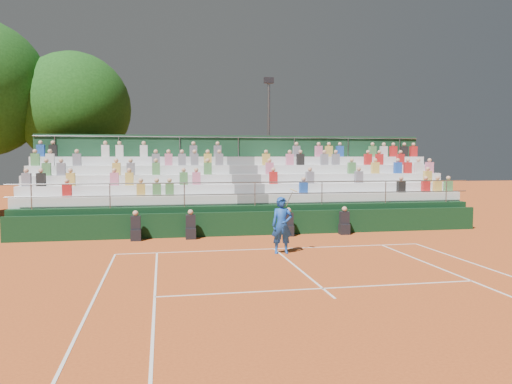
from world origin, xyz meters
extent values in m
plane|color=#C55420|center=(0.00, 0.00, 0.00)|extent=(90.00, 90.00, 0.00)
cube|color=white|center=(0.00, 0.00, 0.01)|extent=(11.00, 0.06, 0.01)
cube|color=white|center=(0.00, -3.20, 0.01)|extent=(0.06, 6.40, 0.01)
cube|color=white|center=(0.00, -5.49, 0.01)|extent=(8.22, 0.06, 0.01)
cube|color=black|center=(0.00, 3.20, 0.50)|extent=(20.00, 0.15, 1.00)
cube|color=black|center=(-4.95, 2.75, 0.22)|extent=(0.40, 0.40, 0.44)
cube|color=black|center=(-4.95, 2.75, 0.70)|extent=(0.38, 0.25, 0.55)
sphere|color=tan|center=(-4.95, 2.75, 1.08)|extent=(0.22, 0.22, 0.22)
cube|color=black|center=(-2.81, 2.75, 0.22)|extent=(0.40, 0.40, 0.44)
cube|color=black|center=(-2.81, 2.75, 0.70)|extent=(0.38, 0.25, 0.55)
sphere|color=tan|center=(-2.81, 2.75, 1.08)|extent=(0.22, 0.22, 0.22)
cube|color=black|center=(1.23, 2.75, 0.22)|extent=(0.40, 0.40, 0.44)
cube|color=black|center=(1.23, 2.75, 0.70)|extent=(0.38, 0.25, 0.55)
sphere|color=tan|center=(1.23, 2.75, 1.08)|extent=(0.22, 0.22, 0.22)
cube|color=black|center=(3.68, 2.75, 0.22)|extent=(0.40, 0.40, 0.44)
cube|color=black|center=(3.68, 2.75, 0.70)|extent=(0.38, 0.25, 0.55)
sphere|color=tan|center=(3.68, 2.75, 1.08)|extent=(0.22, 0.22, 0.22)
cube|color=black|center=(0.00, 6.30, 0.60)|extent=(20.00, 5.20, 1.20)
cube|color=silver|center=(-5.35, 4.62, 1.41)|extent=(9.30, 0.85, 0.42)
cube|color=silver|center=(5.35, 4.62, 1.41)|extent=(9.30, 0.85, 0.42)
cube|color=slate|center=(0.00, 4.62, 1.41)|extent=(1.40, 0.85, 0.42)
cube|color=silver|center=(-5.35, 5.47, 1.83)|extent=(9.30, 0.85, 0.42)
cube|color=silver|center=(5.35, 5.47, 1.83)|extent=(9.30, 0.85, 0.42)
cube|color=slate|center=(0.00, 5.47, 1.83)|extent=(1.40, 0.85, 0.42)
cube|color=silver|center=(-5.35, 6.33, 2.25)|extent=(9.30, 0.85, 0.42)
cube|color=silver|center=(5.35, 6.33, 2.25)|extent=(9.30, 0.85, 0.42)
cube|color=slate|center=(0.00, 6.33, 2.25)|extent=(1.40, 0.85, 0.42)
cube|color=silver|center=(-5.35, 7.17, 2.67)|extent=(9.30, 0.85, 0.42)
cube|color=silver|center=(5.35, 7.17, 2.67)|extent=(9.30, 0.85, 0.42)
cube|color=slate|center=(0.00, 7.17, 2.67)|extent=(1.40, 0.85, 0.42)
cube|color=silver|center=(-5.35, 8.03, 3.09)|extent=(9.30, 0.85, 0.42)
cube|color=silver|center=(5.35, 8.03, 3.09)|extent=(9.30, 0.85, 0.42)
cube|color=slate|center=(0.00, 8.03, 3.09)|extent=(1.40, 0.85, 0.42)
cube|color=#183F26|center=(0.00, 8.55, 2.20)|extent=(20.00, 0.12, 4.40)
cylinder|color=gray|center=(0.00, 3.75, 2.20)|extent=(20.00, 0.05, 0.05)
cylinder|color=gray|center=(0.00, 8.45, 4.30)|extent=(20.00, 0.05, 0.05)
cube|color=red|center=(-7.78, 4.47, 1.90)|extent=(0.36, 0.24, 0.56)
cube|color=gold|center=(-4.80, 4.47, 1.90)|extent=(0.36, 0.24, 0.56)
cube|color=#4C8C4C|center=(-4.13, 4.47, 1.90)|extent=(0.36, 0.24, 0.56)
cube|color=#4C8C4C|center=(-3.59, 4.47, 1.90)|extent=(0.36, 0.24, 0.56)
cube|color=slate|center=(-9.55, 5.32, 2.32)|extent=(0.36, 0.24, 0.56)
cube|color=black|center=(-8.97, 5.32, 2.32)|extent=(0.36, 0.24, 0.56)
cube|color=gold|center=(-7.77, 5.32, 2.32)|extent=(0.36, 0.24, 0.56)
cube|color=pink|center=(-5.96, 5.32, 2.32)|extent=(0.36, 0.24, 0.56)
cube|color=gold|center=(-5.32, 5.32, 2.32)|extent=(0.36, 0.24, 0.56)
cube|color=#4C8C4C|center=(-2.96, 5.32, 2.32)|extent=(0.36, 0.24, 0.56)
cube|color=pink|center=(-2.39, 5.32, 2.32)|extent=(0.36, 0.24, 0.56)
cube|color=#4C8C4C|center=(-8.93, 6.17, 2.74)|extent=(0.36, 0.24, 0.56)
cube|color=slate|center=(-8.31, 6.17, 2.74)|extent=(0.36, 0.24, 0.56)
cube|color=gold|center=(-5.94, 6.17, 2.74)|extent=(0.36, 0.24, 0.56)
cube|color=slate|center=(-5.30, 6.17, 2.74)|extent=(0.36, 0.24, 0.56)
cube|color=#4C8C4C|center=(-4.17, 6.17, 2.74)|extent=(0.36, 0.24, 0.56)
cube|color=#4C8C4C|center=(-1.80, 6.17, 2.74)|extent=(0.36, 0.24, 0.56)
cube|color=#4C8C4C|center=(-9.58, 7.02, 3.16)|extent=(0.36, 0.24, 0.56)
cube|color=silver|center=(-8.94, 7.02, 3.16)|extent=(0.36, 0.24, 0.56)
cube|color=slate|center=(-7.77, 7.02, 3.16)|extent=(0.36, 0.24, 0.56)
cube|color=slate|center=(-4.19, 7.02, 3.16)|extent=(0.36, 0.24, 0.56)
cube|color=pink|center=(-3.59, 7.02, 3.16)|extent=(0.36, 0.24, 0.56)
cube|color=slate|center=(-2.95, 7.02, 3.16)|extent=(0.36, 0.24, 0.56)
cube|color=slate|center=(-2.36, 7.02, 3.16)|extent=(0.36, 0.24, 0.56)
cube|color=gold|center=(-1.72, 7.02, 3.16)|extent=(0.36, 0.24, 0.56)
cube|color=slate|center=(-1.15, 7.02, 3.16)|extent=(0.36, 0.24, 0.56)
cube|color=#1E4CB2|center=(-9.52, 7.88, 3.58)|extent=(0.36, 0.24, 0.56)
cube|color=black|center=(-8.97, 7.88, 3.58)|extent=(0.36, 0.24, 0.56)
cube|color=silver|center=(-6.58, 7.88, 3.58)|extent=(0.36, 0.24, 0.56)
cube|color=silver|center=(-5.92, 7.88, 3.58)|extent=(0.36, 0.24, 0.56)
cube|color=silver|center=(-4.77, 7.88, 3.58)|extent=(0.36, 0.24, 0.56)
cube|color=slate|center=(-2.35, 7.88, 3.58)|extent=(0.36, 0.24, 0.56)
cube|color=slate|center=(-1.14, 7.88, 3.58)|extent=(0.36, 0.24, 0.56)
cube|color=#1E4CB2|center=(2.37, 4.47, 1.90)|extent=(0.36, 0.24, 0.56)
cube|color=black|center=(7.12, 4.47, 1.90)|extent=(0.36, 0.24, 0.56)
cube|color=red|center=(8.37, 4.47, 1.90)|extent=(0.36, 0.24, 0.56)
cube|color=gold|center=(8.98, 4.47, 1.90)|extent=(0.36, 0.24, 0.56)
cube|color=#4C8C4C|center=(9.54, 4.47, 1.90)|extent=(0.36, 0.24, 0.56)
cube|color=red|center=(1.16, 5.32, 2.32)|extent=(0.36, 0.24, 0.56)
cube|color=slate|center=(2.92, 5.32, 2.32)|extent=(0.36, 0.24, 0.56)
cube|color=slate|center=(5.35, 5.32, 2.32)|extent=(0.36, 0.24, 0.56)
cube|color=gold|center=(8.94, 5.32, 2.32)|extent=(0.36, 0.24, 0.56)
cube|color=pink|center=(1.17, 6.17, 2.74)|extent=(0.36, 0.24, 0.56)
cube|color=#4C8C4C|center=(5.33, 6.17, 2.74)|extent=(0.36, 0.24, 0.56)
cube|color=gold|center=(6.57, 6.17, 2.74)|extent=(0.36, 0.24, 0.56)
cube|color=#1E4CB2|center=(7.78, 6.17, 2.74)|extent=(0.36, 0.24, 0.56)
cube|color=red|center=(8.32, 6.17, 2.74)|extent=(0.36, 0.24, 0.56)
cube|color=silver|center=(8.90, 6.17, 2.74)|extent=(0.36, 0.24, 0.56)
cube|color=pink|center=(9.52, 6.17, 2.74)|extent=(0.36, 0.24, 0.56)
cube|color=gold|center=(1.17, 7.02, 3.16)|extent=(0.36, 0.24, 0.56)
cube|color=pink|center=(2.38, 7.02, 3.16)|extent=(0.36, 0.24, 0.56)
cube|color=black|center=(2.93, 7.02, 3.16)|extent=(0.36, 0.24, 0.56)
cube|color=slate|center=(4.19, 7.02, 3.16)|extent=(0.36, 0.24, 0.56)
cube|color=slate|center=(4.79, 7.02, 3.16)|extent=(0.36, 0.24, 0.56)
cube|color=red|center=(6.54, 7.02, 3.16)|extent=(0.36, 0.24, 0.56)
cube|color=red|center=(7.17, 7.02, 3.16)|extent=(0.36, 0.24, 0.56)
cube|color=red|center=(8.34, 7.02, 3.16)|extent=(0.36, 0.24, 0.56)
cube|color=slate|center=(2.96, 7.88, 3.58)|extent=(0.36, 0.24, 0.56)
cube|color=pink|center=(4.16, 7.88, 3.58)|extent=(0.36, 0.24, 0.56)
cube|color=gold|center=(4.72, 7.88, 3.58)|extent=(0.36, 0.24, 0.56)
cube|color=#1E4CB2|center=(5.32, 7.88, 3.58)|extent=(0.36, 0.24, 0.56)
cube|color=#4C8C4C|center=(7.16, 7.88, 3.58)|extent=(0.36, 0.24, 0.56)
cube|color=silver|center=(7.80, 7.88, 3.58)|extent=(0.36, 0.24, 0.56)
cube|color=red|center=(8.35, 7.88, 3.58)|extent=(0.36, 0.24, 0.56)
cube|color=black|center=(8.98, 7.88, 3.58)|extent=(0.36, 0.24, 0.56)
cube|color=red|center=(9.52, 7.88, 3.58)|extent=(0.36, 0.24, 0.56)
imported|color=#1647A9|center=(0.08, -0.84, 0.96)|extent=(0.75, 0.53, 1.93)
cylinder|color=gray|center=(0.33, -0.84, 1.85)|extent=(0.26, 0.03, 0.51)
cylinder|color=#E5D866|center=(0.48, -0.84, 2.15)|extent=(0.26, 0.28, 0.14)
cylinder|color=#362413|center=(-8.73, 12.40, 1.74)|extent=(0.50, 0.50, 3.49)
sphere|color=#123D10|center=(-8.73, 12.40, 6.00)|extent=(6.27, 6.27, 6.27)
cylinder|color=gray|center=(2.60, 13.04, 3.90)|extent=(0.16, 0.16, 7.80)
cube|color=black|center=(2.60, 13.04, 7.98)|extent=(0.60, 0.25, 0.35)
camera|label=1|loc=(-3.90, -17.20, 3.27)|focal=35.00mm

